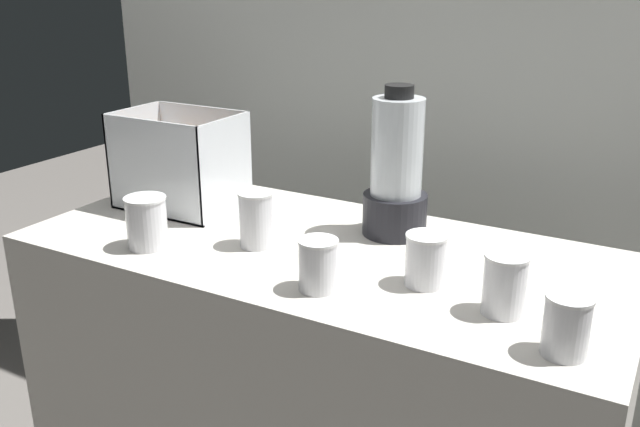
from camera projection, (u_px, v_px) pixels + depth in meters
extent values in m
cube|color=beige|center=(320.00, 410.00, 1.74)|extent=(1.40, 0.64, 0.90)
cube|color=silver|center=(442.00, 58.00, 2.11)|extent=(2.60, 0.04, 2.50)
cube|color=white|center=(183.00, 205.00, 1.87)|extent=(0.31, 0.22, 0.01)
cube|color=white|center=(152.00, 170.00, 1.74)|extent=(0.31, 0.01, 0.26)
cube|color=white|center=(204.00, 152.00, 1.91)|extent=(0.31, 0.01, 0.26)
cube|color=white|center=(137.00, 153.00, 1.89)|extent=(0.01, 0.22, 0.26)
cube|color=white|center=(226.00, 168.00, 1.75)|extent=(0.01, 0.22, 0.26)
cone|color=orange|center=(196.00, 201.00, 1.83)|extent=(0.12, 0.13, 0.03)
cone|color=orange|center=(179.00, 197.00, 1.87)|extent=(0.14, 0.16, 0.03)
cone|color=orange|center=(173.00, 196.00, 1.88)|extent=(0.10, 0.18, 0.03)
cone|color=orange|center=(201.00, 199.00, 1.84)|extent=(0.17, 0.04, 0.03)
cone|color=orange|center=(191.00, 186.00, 1.82)|extent=(0.16, 0.15, 0.04)
cone|color=orange|center=(201.00, 189.00, 1.82)|extent=(0.13, 0.12, 0.03)
cone|color=orange|center=(181.00, 186.00, 1.87)|extent=(0.05, 0.15, 0.03)
cone|color=orange|center=(175.00, 184.00, 1.86)|extent=(0.08, 0.16, 0.03)
cone|color=orange|center=(183.00, 172.00, 1.84)|extent=(0.17, 0.09, 0.03)
cone|color=orange|center=(164.00, 175.00, 1.84)|extent=(0.13, 0.11, 0.03)
cone|color=orange|center=(174.00, 175.00, 1.87)|extent=(0.09, 0.16, 0.03)
cylinder|color=black|center=(395.00, 214.00, 1.65)|extent=(0.15, 0.15, 0.10)
cylinder|color=silver|center=(397.00, 147.00, 1.60)|extent=(0.12, 0.12, 0.23)
cylinder|color=orange|center=(396.00, 186.00, 1.63)|extent=(0.11, 0.11, 0.04)
cylinder|color=black|center=(399.00, 91.00, 1.55)|extent=(0.07, 0.07, 0.03)
cylinder|color=white|center=(147.00, 224.00, 1.57)|extent=(0.09, 0.09, 0.11)
cylinder|color=red|center=(148.00, 231.00, 1.58)|extent=(0.08, 0.08, 0.08)
cylinder|color=white|center=(145.00, 199.00, 1.55)|extent=(0.10, 0.10, 0.01)
cylinder|color=white|center=(256.00, 221.00, 1.57)|extent=(0.08, 0.08, 0.12)
cylinder|color=orange|center=(256.00, 226.00, 1.58)|extent=(0.07, 0.07, 0.10)
cylinder|color=white|center=(255.00, 194.00, 1.55)|extent=(0.08, 0.08, 0.01)
cylinder|color=white|center=(318.00, 266.00, 1.36)|extent=(0.08, 0.08, 0.10)
cylinder|color=red|center=(318.00, 276.00, 1.37)|extent=(0.07, 0.07, 0.06)
cylinder|color=white|center=(318.00, 241.00, 1.34)|extent=(0.08, 0.08, 0.01)
cylinder|color=white|center=(425.00, 261.00, 1.38)|extent=(0.08, 0.08, 0.10)
cylinder|color=yellow|center=(425.00, 268.00, 1.39)|extent=(0.08, 0.08, 0.08)
cylinder|color=white|center=(427.00, 236.00, 1.36)|extent=(0.08, 0.08, 0.01)
cylinder|color=white|center=(505.00, 286.00, 1.26)|extent=(0.08, 0.08, 0.11)
cylinder|color=orange|center=(503.00, 297.00, 1.27)|extent=(0.07, 0.07, 0.06)
cylinder|color=white|center=(507.00, 257.00, 1.25)|extent=(0.08, 0.08, 0.01)
cylinder|color=white|center=(566.00, 327.00, 1.13)|extent=(0.08, 0.08, 0.10)
cylinder|color=yellow|center=(565.00, 334.00, 1.13)|extent=(0.07, 0.07, 0.08)
cylinder|color=white|center=(570.00, 298.00, 1.11)|extent=(0.08, 0.08, 0.01)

